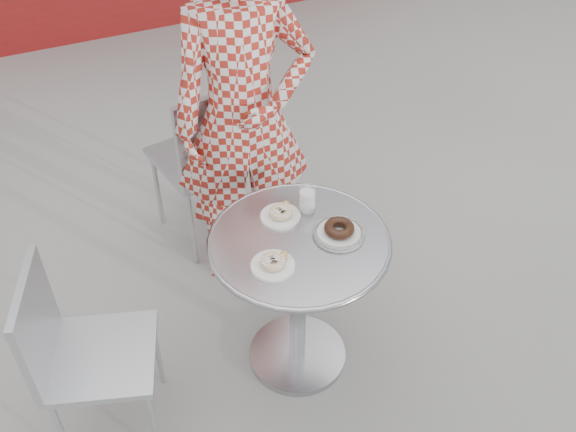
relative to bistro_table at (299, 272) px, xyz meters
name	(u,v)px	position (x,y,z in m)	size (l,w,h in m)	color
ground	(287,352)	(-0.03, 0.04, -0.54)	(60.00, 60.00, 0.00)	#A2A09B
bistro_table	(299,272)	(0.00, 0.00, 0.00)	(0.71, 0.71, 0.72)	#B9B9BE
chair_far	(207,188)	(-0.06, 0.97, -0.25)	(0.52, 0.53, 0.95)	#B1B4B9
chair_left	(107,383)	(-0.81, 0.02, -0.29)	(0.50, 0.50, 0.83)	#B1B4B9
seated_person	(244,118)	(0.05, 0.66, 0.33)	(0.63, 0.42, 1.73)	#A32419
plate_far	(281,214)	(-0.01, 0.15, 0.19)	(0.16, 0.16, 0.04)	white
plate_near	(273,263)	(-0.15, -0.09, 0.19)	(0.16, 0.16, 0.04)	white
plate_checker	(339,231)	(0.15, -0.04, 0.19)	(0.20, 0.20, 0.05)	white
milk_cup	(307,200)	(0.11, 0.15, 0.22)	(0.07, 0.07, 0.11)	white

